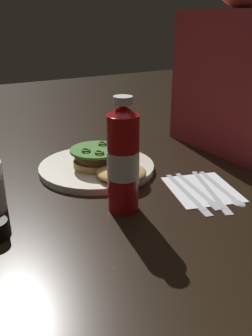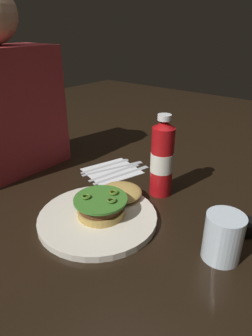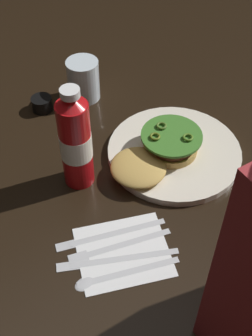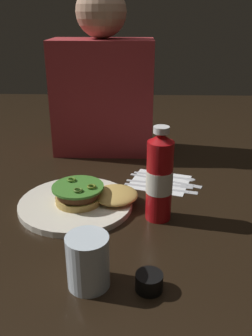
{
  "view_description": "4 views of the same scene",
  "coord_description": "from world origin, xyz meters",
  "px_view_note": "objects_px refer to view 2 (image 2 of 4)",
  "views": [
    {
      "loc": [
        0.73,
        -0.28,
        0.37
      ],
      "look_at": [
        0.05,
        0.13,
        0.04
      ],
      "focal_mm": 39.38,
      "sensor_mm": 36.0,
      "label": 1
    },
    {
      "loc": [
        -0.48,
        -0.32,
        0.44
      ],
      "look_at": [
        0.1,
        0.15,
        0.07
      ],
      "focal_mm": 31.27,
      "sensor_mm": 36.0,
      "label": 2
    },
    {
      "loc": [
        0.39,
        0.64,
        0.7
      ],
      "look_at": [
        0.08,
        0.14,
        0.07
      ],
      "focal_mm": 46.92,
      "sensor_mm": 36.0,
      "label": 3
    },
    {
      "loc": [
        0.1,
        -0.71,
        0.47
      ],
      "look_at": [
        0.07,
        0.17,
        0.09
      ],
      "focal_mm": 38.42,
      "sensor_mm": 36.0,
      "label": 4
    }
  ],
  "objects_px": {
    "dinner_plate": "(98,218)",
    "steak_knife": "(117,167)",
    "butter_knife": "(125,173)",
    "diner_person": "(3,99)",
    "burger_sandwich": "(109,201)",
    "spoon_utensil": "(113,163)",
    "condiment_cup": "(244,227)",
    "water_glass": "(223,237)",
    "ketchup_bottle": "(162,159)",
    "fork_utensil": "(119,170)",
    "napkin": "(112,171)"
  },
  "relations": [
    {
      "from": "dinner_plate",
      "to": "steak_knife",
      "type": "xyz_separation_m",
      "value": [
        0.26,
        0.16,
        -0.0
      ]
    },
    {
      "from": "butter_knife",
      "to": "diner_person",
      "type": "relative_size",
      "value": 0.38
    },
    {
      "from": "burger_sandwich",
      "to": "spoon_utensil",
      "type": "distance_m",
      "value": 0.29
    },
    {
      "from": "spoon_utensil",
      "to": "condiment_cup",
      "type": "bearing_deg",
      "value": -100.01
    },
    {
      "from": "burger_sandwich",
      "to": "water_glass",
      "type": "distance_m",
      "value": 0.29
    },
    {
      "from": "burger_sandwich",
      "to": "ketchup_bottle",
      "type": "relative_size",
      "value": 0.94
    },
    {
      "from": "burger_sandwich",
      "to": "fork_utensil",
      "type": "height_order",
      "value": "burger_sandwich"
    },
    {
      "from": "napkin",
      "to": "diner_person",
      "type": "relative_size",
      "value": 0.3
    },
    {
      "from": "butter_knife",
      "to": "steak_knife",
      "type": "relative_size",
      "value": 0.99
    },
    {
      "from": "condiment_cup",
      "to": "butter_knife",
      "type": "height_order",
      "value": "condiment_cup"
    },
    {
      "from": "spoon_utensil",
      "to": "napkin",
      "type": "bearing_deg",
      "value": -141.35
    },
    {
      "from": "diner_person",
      "to": "spoon_utensil",
      "type": "bearing_deg",
      "value": -46.19
    },
    {
      "from": "fork_utensil",
      "to": "condiment_cup",
      "type": "bearing_deg",
      "value": -97.68
    },
    {
      "from": "condiment_cup",
      "to": "butter_knife",
      "type": "distance_m",
      "value": 0.41
    },
    {
      "from": "fork_utensil",
      "to": "spoon_utensil",
      "type": "xyz_separation_m",
      "value": [
        0.03,
        0.05,
        0.0
      ]
    },
    {
      "from": "burger_sandwich",
      "to": "napkin",
      "type": "relative_size",
      "value": 1.32
    },
    {
      "from": "dinner_plate",
      "to": "spoon_utensil",
      "type": "distance_m",
      "value": 0.33
    },
    {
      "from": "dinner_plate",
      "to": "condiment_cup",
      "type": "height_order",
      "value": "condiment_cup"
    },
    {
      "from": "burger_sandwich",
      "to": "water_glass",
      "type": "xyz_separation_m",
      "value": [
        0.03,
        -0.29,
        0.02
      ]
    },
    {
      "from": "ketchup_bottle",
      "to": "fork_utensil",
      "type": "xyz_separation_m",
      "value": [
        0.03,
        0.18,
        -0.1
      ]
    },
    {
      "from": "spoon_utensil",
      "to": "diner_person",
      "type": "xyz_separation_m",
      "value": [
        -0.23,
        0.24,
        0.23
      ]
    },
    {
      "from": "dinner_plate",
      "to": "napkin",
      "type": "distance_m",
      "value": 0.28
    },
    {
      "from": "fork_utensil",
      "to": "spoon_utensil",
      "type": "distance_m",
      "value": 0.06
    },
    {
      "from": "burger_sandwich",
      "to": "condiment_cup",
      "type": "relative_size",
      "value": 4.31
    },
    {
      "from": "napkin",
      "to": "fork_utensil",
      "type": "distance_m",
      "value": 0.02
    },
    {
      "from": "dinner_plate",
      "to": "diner_person",
      "type": "height_order",
      "value": "diner_person"
    },
    {
      "from": "dinner_plate",
      "to": "fork_utensil",
      "type": "xyz_separation_m",
      "value": [
        0.24,
        0.14,
        -0.0
      ]
    },
    {
      "from": "dinner_plate",
      "to": "steak_knife",
      "type": "distance_m",
      "value": 0.3
    },
    {
      "from": "ketchup_bottle",
      "to": "condiment_cup",
      "type": "xyz_separation_m",
      "value": [
        -0.03,
        -0.25,
        -0.09
      ]
    },
    {
      "from": "fork_utensil",
      "to": "steak_knife",
      "type": "relative_size",
      "value": 0.93
    },
    {
      "from": "butter_knife",
      "to": "spoon_utensil",
      "type": "distance_m",
      "value": 0.09
    },
    {
      "from": "dinner_plate",
      "to": "napkin",
      "type": "relative_size",
      "value": 1.77
    },
    {
      "from": "napkin",
      "to": "diner_person",
      "type": "bearing_deg",
      "value": 124.67
    },
    {
      "from": "burger_sandwich",
      "to": "spoon_utensil",
      "type": "height_order",
      "value": "burger_sandwich"
    },
    {
      "from": "fork_utensil",
      "to": "napkin",
      "type": "bearing_deg",
      "value": 128.82
    },
    {
      "from": "condiment_cup",
      "to": "dinner_plate",
      "type": "bearing_deg",
      "value": 121.41
    },
    {
      "from": "butter_knife",
      "to": "fork_utensil",
      "type": "distance_m",
      "value": 0.03
    },
    {
      "from": "water_glass",
      "to": "butter_knife",
      "type": "distance_m",
      "value": 0.43
    },
    {
      "from": "butter_knife",
      "to": "spoon_utensil",
      "type": "bearing_deg",
      "value": 70.44
    },
    {
      "from": "steak_knife",
      "to": "spoon_utensil",
      "type": "height_order",
      "value": "same"
    },
    {
      "from": "ketchup_bottle",
      "to": "butter_knife",
      "type": "relative_size",
      "value": 1.11
    },
    {
      "from": "condiment_cup",
      "to": "spoon_utensil",
      "type": "height_order",
      "value": "condiment_cup"
    },
    {
      "from": "ketchup_bottle",
      "to": "napkin",
      "type": "xyz_separation_m",
      "value": [
        0.02,
        0.2,
        -0.11
      ]
    },
    {
      "from": "diner_person",
      "to": "steak_knife",
      "type": "bearing_deg",
      "value": -51.01
    },
    {
      "from": "butter_knife",
      "to": "diner_person",
      "type": "bearing_deg",
      "value": 122.13
    },
    {
      "from": "water_glass",
      "to": "condiment_cup",
      "type": "xyz_separation_m",
      "value": [
        0.11,
        -0.01,
        -0.03
      ]
    },
    {
      "from": "dinner_plate",
      "to": "fork_utensil",
      "type": "distance_m",
      "value": 0.28
    },
    {
      "from": "burger_sandwich",
      "to": "fork_utensil",
      "type": "bearing_deg",
      "value": 34.27
    },
    {
      "from": "steak_knife",
      "to": "diner_person",
      "type": "distance_m",
      "value": 0.42
    },
    {
      "from": "diner_person",
      "to": "dinner_plate",
      "type": "bearing_deg",
      "value": -94.95
    }
  ]
}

